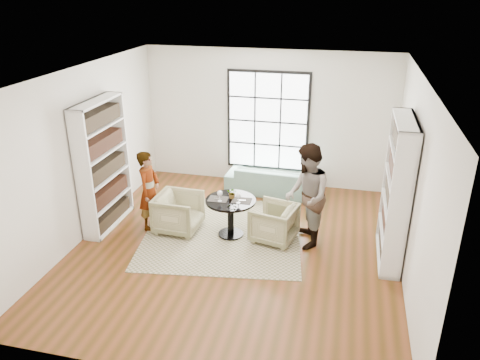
% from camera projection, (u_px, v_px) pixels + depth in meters
% --- Properties ---
extents(ground, '(6.00, 6.00, 0.00)m').
position_uv_depth(ground, '(236.00, 247.00, 8.18)').
color(ground, brown).
extents(room_shell, '(6.00, 6.01, 6.00)m').
position_uv_depth(room_shell, '(243.00, 169.00, 8.17)').
color(room_shell, silver).
rests_on(room_shell, ground).
extents(rug, '(3.19, 3.19, 0.01)m').
position_uv_depth(rug, '(223.00, 233.00, 8.64)').
color(rug, tan).
rests_on(rug, ground).
extents(pedestal_table, '(0.90, 0.90, 0.72)m').
position_uv_depth(pedestal_table, '(231.00, 210.00, 8.37)').
color(pedestal_table, black).
rests_on(pedestal_table, ground).
extents(sofa, '(2.03, 0.88, 0.58)m').
position_uv_depth(sofa, '(272.00, 180.00, 10.21)').
color(sofa, gray).
rests_on(sofa, ground).
extents(armchair_left, '(0.82, 0.80, 0.72)m').
position_uv_depth(armchair_left, '(179.00, 213.00, 8.61)').
color(armchair_left, tan).
rests_on(armchair_left, ground).
extents(armchair_right, '(0.89, 0.87, 0.68)m').
position_uv_depth(armchair_right, '(274.00, 223.00, 8.29)').
color(armchair_right, '#C0BE89').
rests_on(armchair_right, ground).
extents(person_left, '(0.38, 0.56, 1.51)m').
position_uv_depth(person_left, '(149.00, 190.00, 8.57)').
color(person_left, gray).
rests_on(person_left, ground).
extents(person_right, '(0.89, 1.04, 1.84)m').
position_uv_depth(person_right, '(307.00, 196.00, 7.95)').
color(person_right, gray).
rests_on(person_right, ground).
extents(placemat_left, '(0.35, 0.27, 0.01)m').
position_uv_depth(placemat_left, '(218.00, 199.00, 8.30)').
color(placemat_left, black).
rests_on(placemat_left, pedestal_table).
extents(placemat_right, '(0.35, 0.27, 0.01)m').
position_uv_depth(placemat_right, '(242.00, 201.00, 8.25)').
color(placemat_right, black).
rests_on(placemat_right, pedestal_table).
extents(cutlery_left, '(0.15, 0.22, 0.01)m').
position_uv_depth(cutlery_left, '(218.00, 199.00, 8.30)').
color(cutlery_left, silver).
rests_on(cutlery_left, placemat_left).
extents(cutlery_right, '(0.15, 0.22, 0.01)m').
position_uv_depth(cutlery_right, '(242.00, 200.00, 8.25)').
color(cutlery_right, silver).
rests_on(cutlery_right, placemat_right).
extents(wine_glass_left, '(0.09, 0.09, 0.21)m').
position_uv_depth(wine_glass_left, '(220.00, 194.00, 8.17)').
color(wine_glass_left, silver).
rests_on(wine_glass_left, pedestal_table).
extents(wine_glass_right, '(0.09, 0.09, 0.20)m').
position_uv_depth(wine_glass_right, '(238.00, 196.00, 8.10)').
color(wine_glass_right, silver).
rests_on(wine_glass_right, pedestal_table).
extents(flower_centerpiece, '(0.19, 0.17, 0.21)m').
position_uv_depth(flower_centerpiece, '(232.00, 193.00, 8.30)').
color(flower_centerpiece, gray).
rests_on(flower_centerpiece, pedestal_table).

